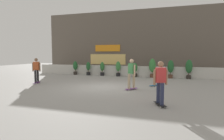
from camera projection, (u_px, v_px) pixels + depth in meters
ground_plane at (104, 87)px, 11.35m from camera, size 48.00×48.00×0.00m
planter_wall at (127, 71)px, 17.00m from camera, size 18.00×0.40×0.90m
building_backdrop at (136, 42)px, 20.56m from camera, size 20.00×2.08×6.50m
potted_plant_0 at (75, 67)px, 18.08m from camera, size 0.41×0.41×1.29m
potted_plant_1 at (88, 68)px, 17.67m from camera, size 0.39×0.39×1.24m
potted_plant_2 at (102, 68)px, 17.24m from camera, size 0.39×0.39×1.25m
potted_plant_3 at (118, 68)px, 16.77m from camera, size 0.43×0.43×1.32m
potted_plant_4 at (135, 70)px, 16.31m from camera, size 0.36×0.36×1.20m
potted_plant_5 at (152, 66)px, 15.85m from camera, size 0.55×0.55×1.58m
potted_plant_6 at (171, 68)px, 15.41m from camera, size 0.50×0.50×1.47m
potted_plant_7 at (189, 68)px, 14.98m from camera, size 0.52×0.52×1.52m
skater_far_right at (36, 69)px, 12.70m from camera, size 0.54×0.82×1.70m
skater_mid_plaza at (132, 73)px, 10.38m from camera, size 0.62×0.77×1.70m
skater_far_left at (160, 81)px, 7.15m from camera, size 0.54×0.80×1.70m
skateboard_near_camera at (155, 85)px, 11.60m from camera, size 0.62×0.77×0.08m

